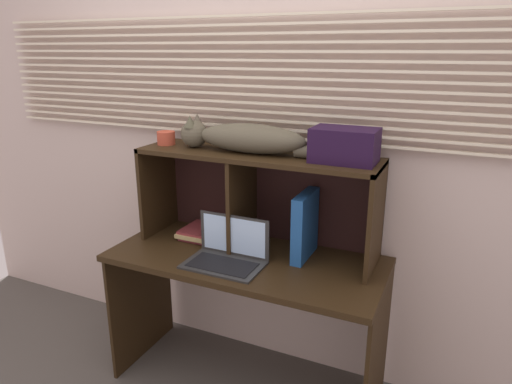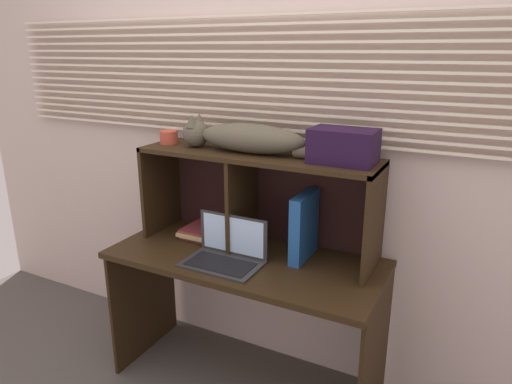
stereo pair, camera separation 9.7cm
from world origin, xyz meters
name	(u,v)px [view 1 (the left image)]	position (x,y,z in m)	size (l,w,h in m)	color
back_panel_with_blinds	(273,135)	(0.00, 0.55, 1.26)	(4.40, 0.08, 2.50)	beige
desk	(246,284)	(0.00, 0.22, 0.58)	(1.32, 0.58, 0.73)	black
hutch_shelf_unit	(257,183)	(-0.01, 0.37, 1.05)	(1.17, 0.32, 0.48)	black
cat	(246,138)	(-0.05, 0.34, 1.27)	(0.94, 0.17, 0.16)	brown
laptop	(227,254)	(-0.05, 0.13, 0.77)	(0.36, 0.23, 0.21)	#2B2B2B
binder_upright	(305,225)	(0.25, 0.34, 0.88)	(0.05, 0.25, 0.32)	#1E4F95
book_stack	(200,232)	(-0.33, 0.34, 0.75)	(0.18, 0.22, 0.05)	maroon
small_basket	(166,138)	(-0.51, 0.34, 1.24)	(0.09, 0.09, 0.07)	#B94630
storage_box	(345,145)	(0.42, 0.34, 1.28)	(0.28, 0.18, 0.15)	black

